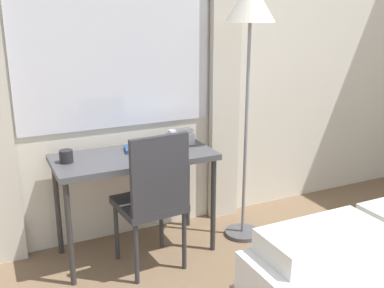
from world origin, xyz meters
TOP-DOWN VIEW (x-y plane):
  - wall_back_with_window at (-0.04, 3.30)m, footprint 5.78×0.13m
  - desk at (-0.37, 2.97)m, footprint 1.07×0.51m
  - desk_chair at (-0.34, 2.71)m, footprint 0.43×0.43m
  - standing_lamp at (0.44, 2.86)m, footprint 0.34×0.34m
  - telephone at (0.02, 3.08)m, footprint 0.17×0.17m
  - book at (-0.28, 3.04)m, footprint 0.28×0.20m
  - mug at (-0.81, 3.00)m, footprint 0.09×0.09m

SIDE VIEW (x-z plane):
  - desk_chair at x=-0.34m, z-range 0.05..1.00m
  - desk at x=-0.37m, z-range 0.29..1.02m
  - book at x=-0.28m, z-range 0.73..0.75m
  - mug at x=-0.81m, z-range 0.73..0.81m
  - telephone at x=0.02m, z-range 0.72..0.83m
  - wall_back_with_window at x=-0.04m, z-range 0.00..2.70m
  - standing_lamp at x=0.44m, z-range 0.66..2.51m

